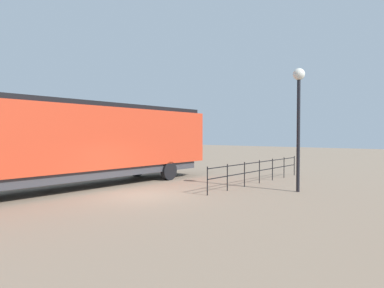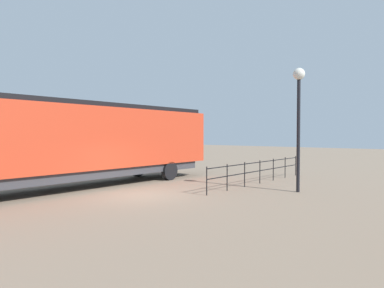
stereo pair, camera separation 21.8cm
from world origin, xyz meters
TOP-DOWN VIEW (x-y plane):
  - ground_plane at (0.00, 0.00)m, footprint 120.00×120.00m
  - locomotive at (-3.97, -0.48)m, footprint 3.18×17.16m
  - lamp_post at (5.03, 5.32)m, footprint 0.56×0.56m
  - platform_fence at (2.28, 6.66)m, footprint 0.05×9.70m

SIDE VIEW (x-z plane):
  - ground_plane at x=0.00m, z-range 0.00..0.00m
  - platform_fence at x=2.28m, z-range 0.18..1.47m
  - locomotive at x=-3.97m, z-range 0.25..4.59m
  - lamp_post at x=5.03m, z-range 1.37..7.21m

